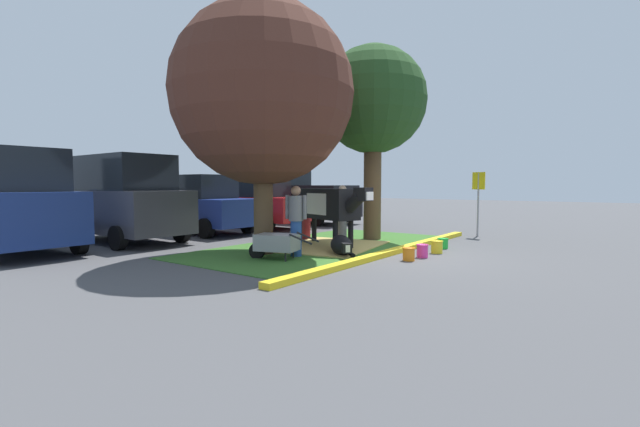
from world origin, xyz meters
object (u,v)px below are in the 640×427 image
at_px(shade_tree_left, 262,94).
at_px(person_visitor_far, 342,211).
at_px(person_visitor_near, 306,213).
at_px(cow_holstein, 326,204).
at_px(pickup_truck_black, 298,198).
at_px(wheelbarrow, 276,243).
at_px(suv_black, 9,202).
at_px(parking_sign, 478,191).
at_px(suv_dark_grey, 122,199).
at_px(shade_tree_right, 373,102).
at_px(bucket_green, 443,243).
at_px(bucket_yellow, 437,247).
at_px(person_handler, 296,219).
at_px(bucket_orange, 409,254).
at_px(calf_lying, 342,245).
at_px(sedan_blue, 200,205).
at_px(bucket_pink, 422,251).
at_px(sedan_red, 257,203).

distance_m(shade_tree_left, person_visitor_far, 4.49).
xyz_separation_m(shade_tree_left, person_visitor_near, (2.79, 0.87, -3.00)).
height_order(cow_holstein, pickup_truck_black, pickup_truck_black).
bearing_deg(wheelbarrow, suv_black, 117.97).
xyz_separation_m(parking_sign, suv_dark_grey, (-7.57, 8.03, -0.21)).
height_order(person_visitor_near, suv_dark_grey, suv_dark_grey).
bearing_deg(shade_tree_left, shade_tree_right, -10.47).
bearing_deg(bucket_green, bucket_yellow, -169.27).
bearing_deg(bucket_yellow, suv_dark_grey, 112.29).
relative_size(shade_tree_right, person_handler, 3.53).
height_order(parking_sign, bucket_orange, parking_sign).
relative_size(calf_lying, suv_dark_grey, 0.25).
height_order(person_visitor_near, parking_sign, parking_sign).
height_order(bucket_yellow, suv_dark_grey, suv_dark_grey).
height_order(bucket_orange, suv_dark_grey, suv_dark_grey).
xyz_separation_m(bucket_green, suv_black, (-7.03, 8.28, 1.12)).
bearing_deg(sedan_blue, suv_dark_grey, -178.57).
distance_m(shade_tree_left, bucket_yellow, 5.60).
bearing_deg(cow_holstein, bucket_green, -59.74).
bearing_deg(pickup_truck_black, bucket_orange, -127.10).
distance_m(shade_tree_right, bucket_pink, 5.25).
bearing_deg(shade_tree_left, sedan_red, 45.85).
xyz_separation_m(wheelbarrow, sedan_blue, (2.52, 5.79, 0.60)).
distance_m(cow_holstein, sedan_blue, 5.51).
bearing_deg(shade_tree_left, pickup_truck_black, 33.85).
distance_m(person_visitor_far, parking_sign, 4.59).
xyz_separation_m(cow_holstein, bucket_orange, (-0.67, -2.72, -1.00)).
xyz_separation_m(shade_tree_right, bucket_green, (-0.55, -2.44, -4.02)).
bearing_deg(bucket_yellow, person_handler, 135.05).
relative_size(person_visitor_far, bucket_yellow, 5.33).
bearing_deg(shade_tree_left, wheelbarrow, -118.94).
distance_m(person_handler, sedan_blue, 6.20).
bearing_deg(person_visitor_near, shade_tree_left, -162.66).
bearing_deg(suv_dark_grey, bucket_pink, -72.60).
height_order(suv_dark_grey, pickup_truck_black, suv_dark_grey).
bearing_deg(sedan_blue, bucket_green, -80.48).
distance_m(shade_tree_right, sedan_red, 6.37).
height_order(bucket_green, suv_dark_grey, suv_dark_grey).
distance_m(person_visitor_near, wheelbarrow, 3.66).
relative_size(parking_sign, bucket_orange, 7.06).
distance_m(wheelbarrow, parking_sign, 7.66).
height_order(parking_sign, suv_black, suv_black).
bearing_deg(bucket_pink, bucket_yellow, -2.47).
xyz_separation_m(cow_holstein, bucket_pink, (-0.10, -2.79, -1.00)).
bearing_deg(calf_lying, pickup_truck_black, 45.61).
bearing_deg(calf_lying, bucket_green, -32.23).
distance_m(bucket_green, pickup_truck_black, 9.15).
height_order(cow_holstein, wheelbarrow, cow_holstein).
height_order(shade_tree_right, parking_sign, shade_tree_right).
bearing_deg(shade_tree_right, parking_sign, -40.41).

